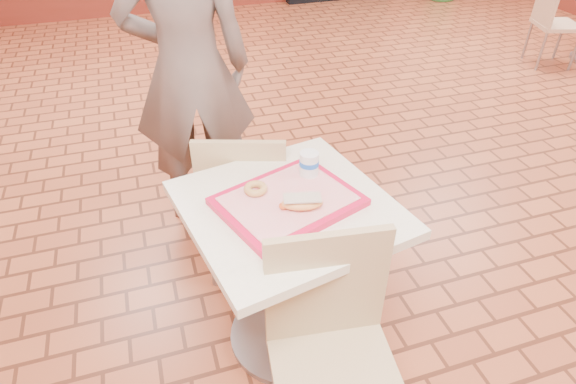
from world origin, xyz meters
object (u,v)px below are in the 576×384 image
object	(u,v)px
chair_main_front	(332,345)
customer	(189,69)
chair_second_left	(552,18)
paper_cup	(309,163)
ring_donut	(256,189)
main_table	(288,254)
long_john_donut	(301,203)
serving_tray	(288,201)
chair_main_back	(245,199)

from	to	relation	value
chair_main_front	customer	xyz separation A→B (m)	(-0.21, 1.58, 0.42)
chair_second_left	paper_cup	bearing A→B (deg)	141.08
ring_donut	chair_second_left	world-z (taller)	chair_second_left
main_table	paper_cup	size ratio (longest dim) A/B	8.12
main_table	customer	distance (m)	1.21
chair_main_front	ring_donut	xyz separation A→B (m)	(-0.12, 0.54, 0.33)
long_john_donut	chair_second_left	world-z (taller)	long_john_donut
customer	main_table	bearing A→B (deg)	104.37
main_table	serving_tray	bearing A→B (deg)	0.00
ring_donut	chair_second_left	bearing A→B (deg)	33.02
customer	long_john_donut	distance (m)	1.22
serving_tray	ring_donut	xyz separation A→B (m)	(-0.11, 0.08, 0.03)
main_table	long_john_donut	xyz separation A→B (m)	(0.03, -0.07, 0.32)
customer	long_john_donut	bearing A→B (deg)	105.10
serving_tray	chair_second_left	bearing A→B (deg)	34.62
ring_donut	long_john_donut	size ratio (longest dim) A/B	0.55
chair_main_back	serving_tray	size ratio (longest dim) A/B	1.78
long_john_donut	chair_second_left	bearing A→B (deg)	35.59
main_table	chair_second_left	world-z (taller)	chair_second_left
ring_donut	long_john_donut	distance (m)	0.20
customer	chair_main_back	bearing A→B (deg)	105.60
customer	ring_donut	distance (m)	1.05
customer	serving_tray	bearing A→B (deg)	104.37
long_john_donut	paper_cup	distance (m)	0.23
chair_second_left	ring_donut	bearing A→B (deg)	139.93
chair_main_front	ring_donut	world-z (taller)	chair_main_front
main_table	serving_tray	xyz separation A→B (m)	(0.00, 0.00, 0.28)
main_table	paper_cup	bearing A→B (deg)	44.84
chair_second_left	main_table	bearing A→B (deg)	141.53
long_john_donut	chair_second_left	size ratio (longest dim) A/B	0.20
chair_main_front	serving_tray	world-z (taller)	chair_main_front
main_table	customer	size ratio (longest dim) A/B	0.43
paper_cup	chair_second_left	size ratio (longest dim) A/B	0.11
chair_main_back	long_john_donut	bearing A→B (deg)	118.63
chair_main_front	ring_donut	size ratio (longest dim) A/B	10.11
chair_main_front	serving_tray	size ratio (longest dim) A/B	1.86
main_table	chair_main_front	xyz separation A→B (m)	(0.01, -0.46, -0.02)
serving_tray	long_john_donut	size ratio (longest dim) A/B	2.97
serving_tray	ring_donut	bearing A→B (deg)	143.95
customer	chair_second_left	xyz separation A→B (m)	(3.82, 1.38, -0.46)
paper_cup	chair_second_left	distance (m)	4.24
long_john_donut	paper_cup	xyz separation A→B (m)	(0.10, 0.20, 0.03)
long_john_donut	customer	bearing A→B (deg)	100.67
customer	ring_donut	bearing A→B (deg)	99.37
main_table	chair_main_back	bearing A→B (deg)	98.29
chair_main_back	long_john_donut	xyz separation A→B (m)	(0.10, -0.55, 0.36)
long_john_donut	ring_donut	bearing A→B (deg)	132.20
serving_tray	paper_cup	distance (m)	0.20
serving_tray	paper_cup	world-z (taller)	paper_cup
customer	serving_tray	xyz separation A→B (m)	(0.20, -1.12, -0.12)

